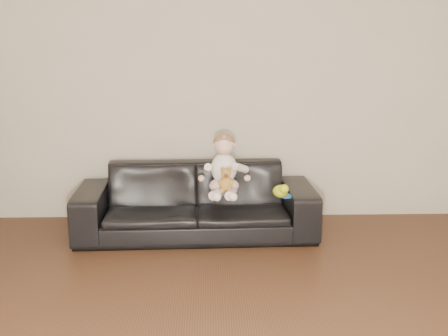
{
  "coord_description": "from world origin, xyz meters",
  "views": [
    {
      "loc": [
        0.04,
        -2.41,
        1.67
      ],
      "look_at": [
        0.17,
        2.15,
        0.61
      ],
      "focal_mm": 45.0,
      "sensor_mm": 36.0,
      "label": 1
    }
  ],
  "objects_px": {
    "sofa": "(196,201)",
    "toy_blue_disc": "(286,196)",
    "toy_rattle": "(280,193)",
    "teddy_bear": "(226,180)",
    "toy_green": "(280,191)",
    "baby": "(224,168)"
  },
  "relations": [
    {
      "from": "sofa",
      "to": "toy_blue_disc",
      "type": "height_order",
      "value": "sofa"
    },
    {
      "from": "sofa",
      "to": "toy_rattle",
      "type": "height_order",
      "value": "sofa"
    },
    {
      "from": "sofa",
      "to": "teddy_bear",
      "type": "relative_size",
      "value": 10.28
    },
    {
      "from": "toy_rattle",
      "to": "toy_blue_disc",
      "type": "height_order",
      "value": "toy_rattle"
    },
    {
      "from": "toy_green",
      "to": "toy_rattle",
      "type": "xyz_separation_m",
      "value": [
        0.01,
        0.04,
        -0.02
      ]
    },
    {
      "from": "toy_rattle",
      "to": "toy_blue_disc",
      "type": "relative_size",
      "value": 0.53
    },
    {
      "from": "baby",
      "to": "toy_rattle",
      "type": "bearing_deg",
      "value": 8.37
    },
    {
      "from": "toy_green",
      "to": "toy_blue_disc",
      "type": "relative_size",
      "value": 1.37
    },
    {
      "from": "toy_blue_disc",
      "to": "toy_rattle",
      "type": "bearing_deg",
      "value": 150.39
    },
    {
      "from": "teddy_bear",
      "to": "baby",
      "type": "bearing_deg",
      "value": 116.84
    },
    {
      "from": "toy_green",
      "to": "toy_rattle",
      "type": "bearing_deg",
      "value": 79.77
    },
    {
      "from": "sofa",
      "to": "toy_rattle",
      "type": "bearing_deg",
      "value": -17.02
    },
    {
      "from": "teddy_bear",
      "to": "toy_rattle",
      "type": "relative_size",
      "value": 3.42
    },
    {
      "from": "baby",
      "to": "teddy_bear",
      "type": "height_order",
      "value": "baby"
    },
    {
      "from": "toy_rattle",
      "to": "toy_blue_disc",
      "type": "bearing_deg",
      "value": -29.61
    },
    {
      "from": "toy_green",
      "to": "toy_rattle",
      "type": "relative_size",
      "value": 2.59
    },
    {
      "from": "baby",
      "to": "teddy_bear",
      "type": "bearing_deg",
      "value": -67.92
    },
    {
      "from": "sofa",
      "to": "baby",
      "type": "bearing_deg",
      "value": -26.69
    },
    {
      "from": "sofa",
      "to": "baby",
      "type": "relative_size",
      "value": 4.04
    },
    {
      "from": "toy_green",
      "to": "toy_rattle",
      "type": "height_order",
      "value": "toy_green"
    },
    {
      "from": "teddy_bear",
      "to": "toy_blue_disc",
      "type": "distance_m",
      "value": 0.52
    },
    {
      "from": "sofa",
      "to": "teddy_bear",
      "type": "distance_m",
      "value": 0.44
    }
  ]
}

